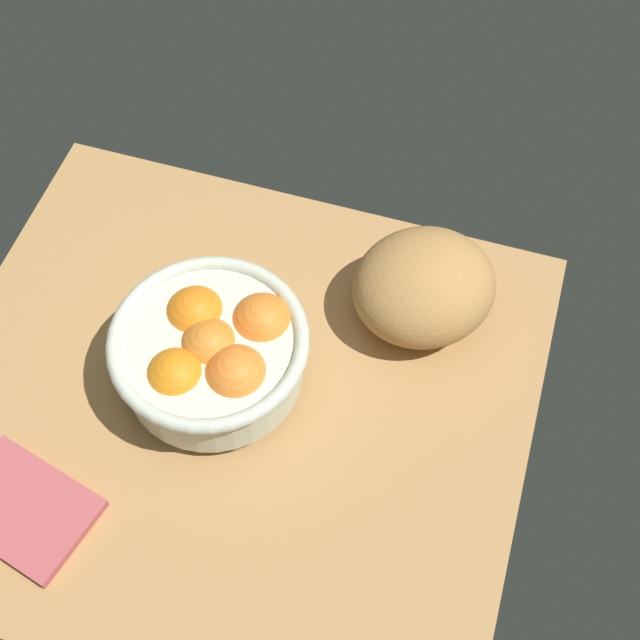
% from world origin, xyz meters
% --- Properties ---
extents(ground_plane, '(0.64, 0.59, 0.03)m').
position_xyz_m(ground_plane, '(0.00, 0.00, -0.01)').
color(ground_plane, '#B3834D').
extents(fruit_bowl, '(0.21, 0.21, 0.10)m').
position_xyz_m(fruit_bowl, '(0.02, -0.03, 0.06)').
color(fruit_bowl, silver).
rests_on(fruit_bowl, ground).
extents(bread_loaf, '(0.22, 0.22, 0.10)m').
position_xyz_m(bread_loaf, '(-0.17, -0.17, 0.05)').
color(bread_loaf, '#B88448').
rests_on(bread_loaf, ground).
extents(napkin_folded, '(0.16, 0.13, 0.01)m').
position_xyz_m(napkin_folded, '(0.16, 0.17, 0.01)').
color(napkin_folded, '#B65055').
rests_on(napkin_folded, ground).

